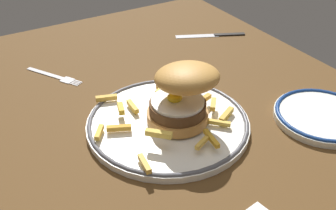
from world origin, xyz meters
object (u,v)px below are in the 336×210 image
object	(u,v)px
side_plate	(322,115)
knife	(216,35)
dinner_plate	(168,123)
burger	(183,92)
fork	(55,76)

from	to	relation	value
side_plate	knife	size ratio (longest dim) A/B	1.02
dinner_plate	side_plate	distance (cm)	28.10
side_plate	knife	distance (cm)	40.02
side_plate	knife	bearing A→B (deg)	172.29
burger	side_plate	bearing A→B (deg)	64.32
burger	knife	distance (cm)	40.91
side_plate	knife	xyz separation A→B (cm)	(-39.65, 5.37, -0.57)
dinner_plate	side_plate	size ratio (longest dim) A/B	1.67
dinner_plate	burger	size ratio (longest dim) A/B	2.17
side_plate	fork	xyz separation A→B (cm)	(-40.04, -37.07, -0.65)
dinner_plate	side_plate	xyz separation A→B (cm)	(12.40, 25.22, -0.00)
burger	fork	xyz separation A→B (cm)	(-28.93, -13.96, -7.00)
fork	knife	bearing A→B (deg)	89.47
dinner_plate	side_plate	bearing A→B (deg)	63.81
side_plate	dinner_plate	bearing A→B (deg)	-116.19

